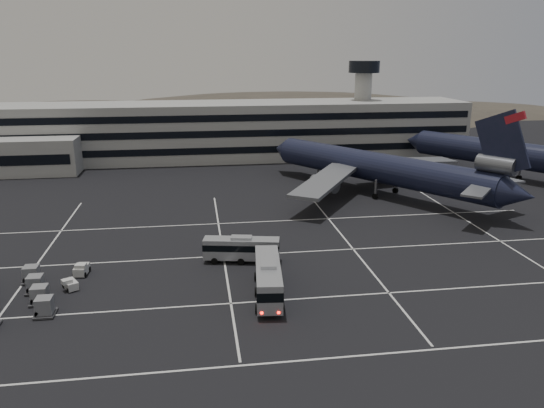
{
  "coord_description": "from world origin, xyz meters",
  "views": [
    {
      "loc": [
        -9.17,
        -62.54,
        26.54
      ],
      "look_at": [
        1.6,
        10.87,
        5.0
      ],
      "focal_mm": 35.0,
      "sensor_mm": 36.0,
      "label": 1
    }
  ],
  "objects": [
    {
      "name": "ground",
      "position": [
        0.0,
        0.0,
        0.0
      ],
      "size": [
        260.0,
        260.0,
        0.0
      ],
      "primitive_type": "plane",
      "color": "black",
      "rests_on": "ground"
    },
    {
      "name": "lane_markings",
      "position": [
        0.95,
        0.72,
        0.01
      ],
      "size": [
        90.0,
        55.62,
        0.01
      ],
      "color": "silver",
      "rests_on": "ground"
    },
    {
      "name": "terminal",
      "position": [
        -2.95,
        71.14,
        6.93
      ],
      "size": [
        125.0,
        26.0,
        24.0
      ],
      "color": "gray",
      "rests_on": "ground"
    },
    {
      "name": "hills",
      "position": [
        17.99,
        170.0,
        -12.07
      ],
      "size": [
        352.0,
        180.0,
        44.0
      ],
      "color": "#38332B",
      "rests_on": "ground"
    },
    {
      "name": "trijet_main",
      "position": [
        25.3,
        31.35,
        5.25
      ],
      "size": [
        40.45,
        50.55,
        18.08
      ],
      "rotation": [
        0.0,
        0.0,
        0.6
      ],
      "color": "black",
      "rests_on": "ground"
    },
    {
      "name": "trijet_far",
      "position": [
        59.19,
        37.46,
        5.43
      ],
      "size": [
        37.47,
        51.04,
        18.08
      ],
      "rotation": [
        0.0,
        0.0,
        0.58
      ],
      "color": "black",
      "rests_on": "ground"
    },
    {
      "name": "bus_near",
      "position": [
        -1.7,
        -8.66,
        2.29
      ],
      "size": [
        3.96,
        12.09,
        4.19
      ],
      "rotation": [
        0.0,
        0.0,
        -0.1
      ],
      "color": "#9DA0A5",
      "rests_on": "ground"
    },
    {
      "name": "bus_far",
      "position": [
        -3.74,
        1.76,
        1.9
      ],
      "size": [
        10.12,
        4.16,
        3.48
      ],
      "rotation": [
        0.0,
        0.0,
        1.38
      ],
      "color": "#9DA0A5",
      "rests_on": "ground"
    },
    {
      "name": "tug_a",
      "position": [
        -23.62,
        0.42,
        0.7
      ],
      "size": [
        1.78,
        2.63,
        1.58
      ],
      "rotation": [
        0.0,
        0.0,
        -0.12
      ],
      "color": "beige",
      "rests_on": "ground"
    },
    {
      "name": "tug_b",
      "position": [
        -24.02,
        -3.7,
        0.62
      ],
      "size": [
        2.23,
        2.54,
        1.41
      ],
      "rotation": [
        0.0,
        0.0,
        0.52
      ],
      "color": "beige",
      "rests_on": "ground"
    },
    {
      "name": "uld_cluster",
      "position": [
        -30.27,
        -5.69,
        0.97
      ],
      "size": [
        12.7,
        14.85,
        1.99
      ],
      "rotation": [
        0.0,
        0.0,
        0.39
      ],
      "color": "#2D2D30",
      "rests_on": "ground"
    }
  ]
}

